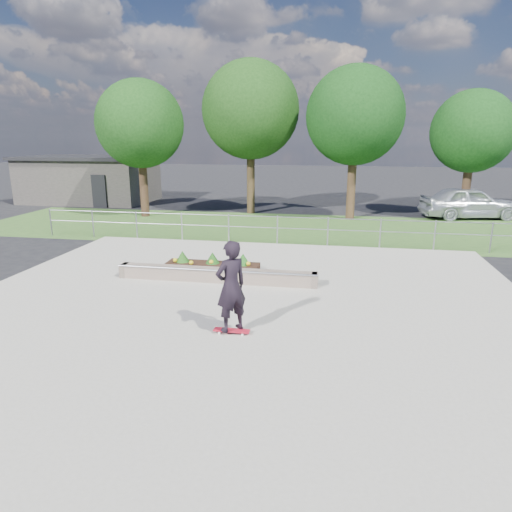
{
  "coord_description": "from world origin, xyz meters",
  "views": [
    {
      "loc": [
        2.3,
        -10.28,
        4.24
      ],
      "look_at": [
        0.2,
        1.5,
        1.1
      ],
      "focal_mm": 32.0,
      "sensor_mm": 36.0,
      "label": 1
    }
  ],
  "objects": [
    {
      "name": "ground",
      "position": [
        0.0,
        0.0,
        0.0
      ],
      "size": [
        120.0,
        120.0,
        0.0
      ],
      "primitive_type": "plane",
      "color": "black",
      "rests_on": "ground"
    },
    {
      "name": "tree_mid_left",
      "position": [
        -2.5,
        15.0,
        5.61
      ],
      "size": [
        5.25,
        5.25,
        8.25
      ],
      "color": "black",
      "rests_on": "ground"
    },
    {
      "name": "building",
      "position": [
        -14.0,
        18.0,
        1.51
      ],
      "size": [
        8.4,
        5.4,
        3.0
      ],
      "color": "#312F2C",
      "rests_on": "ground"
    },
    {
      "name": "tree_mid_right",
      "position": [
        3.0,
        14.0,
        5.23
      ],
      "size": [
        4.9,
        4.9,
        7.7
      ],
      "color": "#342214",
      "rests_on": "ground"
    },
    {
      "name": "planter_bed",
      "position": [
        -1.54,
        3.13,
        0.24
      ],
      "size": [
        3.0,
        1.2,
        0.61
      ],
      "color": "black",
      "rests_on": "concrete_slab"
    },
    {
      "name": "fence",
      "position": [
        0.0,
        7.5,
        0.77
      ],
      "size": [
        20.06,
        0.06,
        1.2
      ],
      "color": "gray",
      "rests_on": "ground"
    },
    {
      "name": "tree_far_right",
      "position": [
        9.0,
        15.5,
        4.48
      ],
      "size": [
        4.2,
        4.2,
        6.6
      ],
      "color": "black",
      "rests_on": "ground"
    },
    {
      "name": "concrete_slab",
      "position": [
        0.0,
        0.0,
        0.03
      ],
      "size": [
        15.0,
        15.0,
        0.06
      ],
      "primitive_type": "cube",
      "color": "gray",
      "rests_on": "ground"
    },
    {
      "name": "parked_car",
      "position": [
        9.22,
        15.4,
        0.85
      ],
      "size": [
        5.3,
        2.95,
        1.7
      ],
      "primitive_type": "imported",
      "rotation": [
        0.0,
        0.0,
        1.77
      ],
      "color": "#B5B9C0",
      "rests_on": "ground"
    },
    {
      "name": "grind_ledge",
      "position": [
        -1.14,
        2.25,
        0.26
      ],
      "size": [
        6.0,
        0.44,
        0.43
      ],
      "color": "#69584D",
      "rests_on": "concrete_slab"
    },
    {
      "name": "grass_verge",
      "position": [
        0.0,
        11.0,
        0.01
      ],
      "size": [
        30.0,
        8.0,
        0.02
      ],
      "primitive_type": "cube",
      "color": "#2E4F1F",
      "rests_on": "ground"
    },
    {
      "name": "skateboarder",
      "position": [
        0.15,
        -1.28,
        1.14
      ],
      "size": [
        0.86,
        0.86,
        2.09
      ],
      "color": "white",
      "rests_on": "concrete_slab"
    },
    {
      "name": "tree_far_left",
      "position": [
        -8.0,
        13.0,
        4.85
      ],
      "size": [
        4.55,
        4.55,
        7.15
      ],
      "color": "black",
      "rests_on": "ground"
    }
  ]
}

